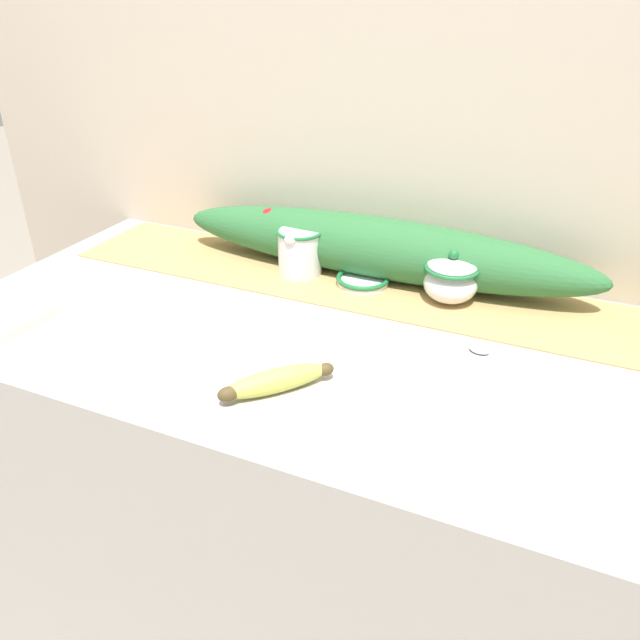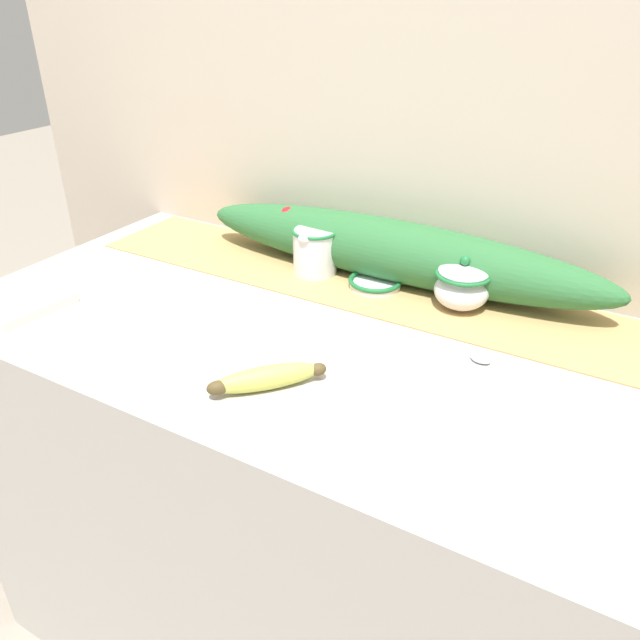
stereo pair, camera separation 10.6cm
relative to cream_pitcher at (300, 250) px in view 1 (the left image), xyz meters
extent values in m
cube|color=#B7B2AD|center=(0.16, -0.23, -0.53)|extent=(1.51, 0.73, 0.94)
cube|color=beige|center=(0.16, 0.15, 0.21)|extent=(2.31, 0.04, 2.40)
cube|color=tan|center=(0.16, 0.00, -0.06)|extent=(1.39, 0.25, 0.00)
cylinder|color=white|center=(0.00, 0.00, 0.00)|extent=(0.10, 0.10, 0.10)
torus|color=#1E7038|center=(0.00, 0.00, 0.04)|extent=(0.10, 0.10, 0.01)
torus|color=white|center=(0.00, 0.06, 0.00)|extent=(0.05, 0.01, 0.05)
ellipsoid|color=white|center=(0.00, -0.05, 0.04)|extent=(0.03, 0.02, 0.02)
ellipsoid|color=white|center=(0.34, 0.00, -0.02)|extent=(0.11, 0.11, 0.08)
torus|color=#1E7038|center=(0.34, 0.00, 0.02)|extent=(0.11, 0.11, 0.01)
ellipsoid|color=white|center=(0.34, 0.00, 0.02)|extent=(0.10, 0.10, 0.03)
sphere|color=#1E7038|center=(0.34, 0.00, 0.05)|extent=(0.02, 0.02, 0.02)
cylinder|color=white|center=(0.15, 0.00, -0.05)|extent=(0.11, 0.11, 0.01)
torus|color=#1E7038|center=(0.15, 0.00, -0.04)|extent=(0.12, 0.12, 0.01)
ellipsoid|color=#CCD156|center=(0.17, -0.43, -0.04)|extent=(0.15, 0.16, 0.04)
ellipsoid|color=brown|center=(0.11, -0.49, -0.04)|extent=(0.04, 0.04, 0.02)
ellipsoid|color=brown|center=(0.22, -0.37, -0.04)|extent=(0.03, 0.04, 0.02)
cube|color=#B7B7BC|center=(0.35, -0.16, -0.06)|extent=(0.14, 0.02, 0.00)
ellipsoid|color=#B7B7BC|center=(0.44, -0.18, -0.05)|extent=(0.04, 0.03, 0.01)
ellipsoid|color=#2D6B38|center=(0.16, 0.06, 0.01)|extent=(0.96, 0.14, 0.13)
sphere|color=red|center=(-0.10, 0.05, 0.04)|extent=(0.06, 0.06, 0.06)
sphere|color=red|center=(0.16, 0.04, 0.03)|extent=(0.07, 0.07, 0.07)
sphere|color=red|center=(0.46, 0.04, 0.02)|extent=(0.05, 0.05, 0.05)
camera|label=1|loc=(0.56, -1.16, 0.53)|focal=35.00mm
camera|label=2|loc=(0.66, -1.11, 0.53)|focal=35.00mm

